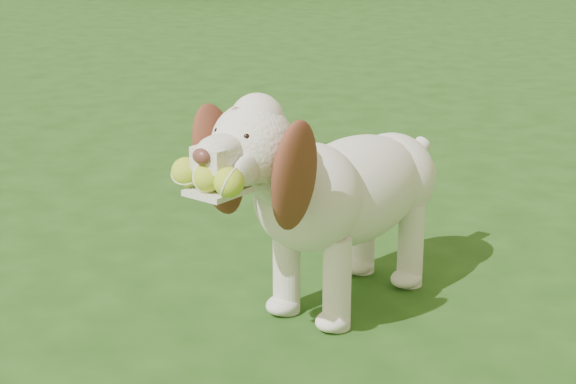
# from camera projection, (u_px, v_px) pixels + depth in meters

# --- Properties ---
(ground) EXTENTS (80.00, 80.00, 0.00)m
(ground) POSITION_uv_depth(u_px,v_px,m) (392.00, 260.00, 3.42)
(ground) COLOR #1D4112
(ground) RESTS_ON ground
(dog) EXTENTS (0.71, 1.09, 0.74)m
(dog) POSITION_uv_depth(u_px,v_px,m) (335.00, 187.00, 2.91)
(dog) COLOR silver
(dog) RESTS_ON ground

